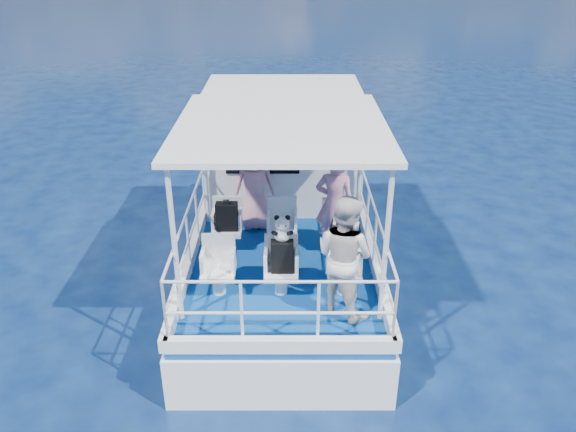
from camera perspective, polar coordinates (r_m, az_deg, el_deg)
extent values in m
plane|color=#08183E|center=(9.68, -0.59, -8.50)|extent=(2000.00, 2000.00, 0.00)
cube|color=white|center=(10.51, -0.54, -5.37)|extent=(3.00, 7.00, 1.60)
cube|color=navy|center=(10.09, -0.56, -1.27)|extent=(2.90, 6.90, 0.10)
cube|color=white|center=(10.83, -0.52, 7.35)|extent=(2.85, 2.00, 2.20)
cube|color=white|center=(8.09, -0.70, 9.17)|extent=(3.00, 3.20, 0.08)
cylinder|color=white|center=(7.31, -11.44, -3.13)|extent=(0.07, 0.07, 2.20)
cylinder|color=white|center=(7.28, 9.93, -3.14)|extent=(0.07, 0.07, 2.20)
cylinder|color=white|center=(9.90, -8.45, 5.19)|extent=(0.07, 0.07, 2.20)
cylinder|color=white|center=(9.87, 7.32, 5.20)|extent=(0.07, 0.07, 2.20)
cube|color=white|center=(9.32, -6.15, -2.25)|extent=(0.48, 0.46, 0.38)
cube|color=white|center=(9.27, -0.61, -2.26)|extent=(0.48, 0.46, 0.38)
cube|color=white|center=(9.30, 4.95, -2.25)|extent=(0.48, 0.46, 0.38)
cube|color=white|center=(8.21, -7.02, -6.61)|extent=(0.48, 0.46, 0.38)
cube|color=white|center=(8.15, -0.69, -6.66)|extent=(0.48, 0.46, 0.38)
cube|color=white|center=(8.19, 5.66, -6.63)|extent=(0.48, 0.46, 0.38)
imported|color=pink|center=(9.73, -3.38, 2.85)|extent=(0.59, 0.44, 1.51)
imported|color=#C68097|center=(8.96, 4.75, 1.26)|extent=(0.67, 0.49, 1.68)
imported|color=silver|center=(7.48, 5.74, -4.04)|extent=(1.07, 1.05, 1.73)
cube|color=black|center=(9.09, -6.22, -0.04)|extent=(0.35, 0.20, 0.46)
cube|color=black|center=(7.92, -0.59, -4.13)|extent=(0.32, 0.18, 0.47)
cube|color=black|center=(8.98, -6.29, 1.44)|extent=(0.10, 0.06, 0.06)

